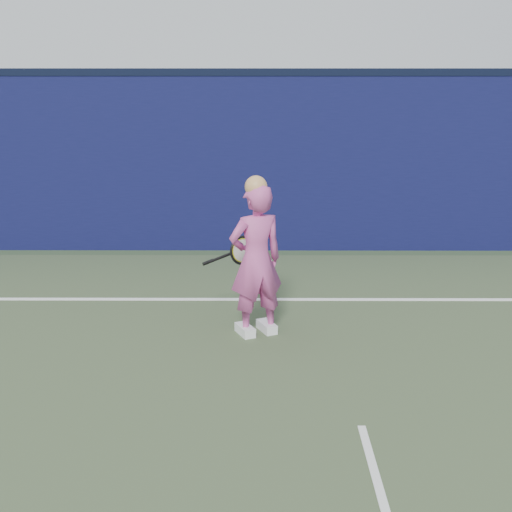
{
  "coord_description": "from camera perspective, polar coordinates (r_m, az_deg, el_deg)",
  "views": [
    {
      "loc": [
        -0.78,
        -3.86,
        2.65
      ],
      "look_at": [
        -0.81,
        2.95,
        0.82
      ],
      "focal_mm": 50.0,
      "sensor_mm": 36.0,
      "label": 1
    }
  ],
  "objects": [
    {
      "name": "ground",
      "position": [
        4.75,
        10.18,
        -19.14
      ],
      "size": [
        80.0,
        80.0,
        0.0
      ],
      "primitive_type": "plane",
      "color": "#2F472B",
      "rests_on": "ground"
    },
    {
      "name": "backstop_wall",
      "position": [
        10.48,
        4.53,
        7.34
      ],
      "size": [
        24.0,
        0.4,
        2.5
      ],
      "primitive_type": "cube",
      "color": "#0D0F3A",
      "rests_on": "ground"
    },
    {
      "name": "wall_cap",
      "position": [
        10.39,
        4.68,
        14.46
      ],
      "size": [
        24.0,
        0.42,
        0.1
      ],
      "primitive_type": "cube",
      "color": "black",
      "rests_on": "backstop_wall"
    },
    {
      "name": "player",
      "position": [
        7.06,
        -0.0,
        -0.3
      ],
      "size": [
        0.66,
        0.56,
        1.62
      ],
      "rotation": [
        0.0,
        0.0,
        3.56
      ],
      "color": "#CA4E98",
      "rests_on": "ground"
    },
    {
      "name": "racket",
      "position": [
        7.45,
        -1.3,
        0.39
      ],
      "size": [
        0.56,
        0.25,
        0.31
      ],
      "rotation": [
        0.0,
        0.0,
        0.26
      ],
      "color": "black",
      "rests_on": "ground"
    }
  ]
}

